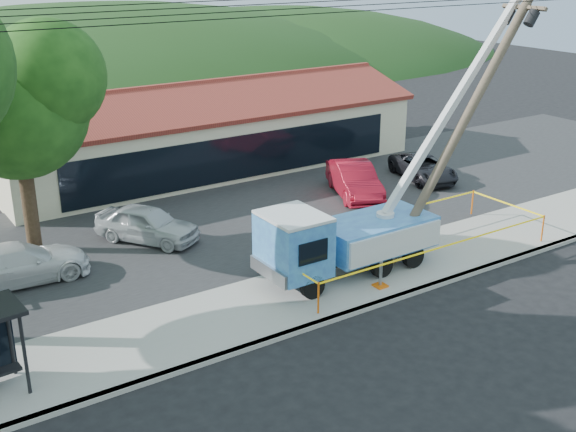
{
  "coord_description": "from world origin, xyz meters",
  "views": [
    {
      "loc": [
        -13.13,
        -14.09,
        11.16
      ],
      "look_at": [
        -0.45,
        5.0,
        2.63
      ],
      "focal_mm": 45.0,
      "sensor_mm": 36.0,
      "label": 1
    }
  ],
  "objects_px": {
    "car_silver": "(149,243)",
    "car_white": "(21,285)",
    "leaning_pole": "(469,113)",
    "car_dark": "(422,181)",
    "car_red": "(354,198)",
    "utility_truck": "(347,233)"
  },
  "relations": [
    {
      "from": "car_silver",
      "to": "car_red",
      "type": "distance_m",
      "value": 10.41
    },
    {
      "from": "car_dark",
      "to": "utility_truck",
      "type": "bearing_deg",
      "value": -132.5
    },
    {
      "from": "leaning_pole",
      "to": "car_red",
      "type": "bearing_deg",
      "value": 85.89
    },
    {
      "from": "utility_truck",
      "to": "leaning_pole",
      "type": "height_order",
      "value": "utility_truck"
    },
    {
      "from": "leaning_pole",
      "to": "car_silver",
      "type": "height_order",
      "value": "leaning_pole"
    },
    {
      "from": "leaning_pole",
      "to": "car_silver",
      "type": "bearing_deg",
      "value": 143.38
    },
    {
      "from": "utility_truck",
      "to": "car_dark",
      "type": "relative_size",
      "value": 2.67
    },
    {
      "from": "car_dark",
      "to": "leaning_pole",
      "type": "bearing_deg",
      "value": -110.97
    },
    {
      "from": "leaning_pole",
      "to": "utility_truck",
      "type": "bearing_deg",
      "value": 174.62
    },
    {
      "from": "utility_truck",
      "to": "car_silver",
      "type": "height_order",
      "value": "utility_truck"
    },
    {
      "from": "utility_truck",
      "to": "car_red",
      "type": "xyz_separation_m",
      "value": [
        5.7,
        6.67,
        -1.67
      ]
    },
    {
      "from": "car_silver",
      "to": "car_white",
      "type": "bearing_deg",
      "value": 157.54
    },
    {
      "from": "car_white",
      "to": "car_dark",
      "type": "distance_m",
      "value": 20.34
    },
    {
      "from": "car_red",
      "to": "car_white",
      "type": "xyz_separation_m",
      "value": [
        -15.73,
        -0.91,
        0.0
      ]
    },
    {
      "from": "car_silver",
      "to": "leaning_pole",
      "type": "bearing_deg",
      "value": -70.72
    },
    {
      "from": "car_red",
      "to": "car_dark",
      "type": "distance_m",
      "value": 4.59
    },
    {
      "from": "leaning_pole",
      "to": "car_white",
      "type": "bearing_deg",
      "value": 157.64
    },
    {
      "from": "leaning_pole",
      "to": "car_red",
      "type": "height_order",
      "value": "leaning_pole"
    },
    {
      "from": "utility_truck",
      "to": "car_red",
      "type": "relative_size",
      "value": 2.45
    },
    {
      "from": "car_white",
      "to": "utility_truck",
      "type": "bearing_deg",
      "value": -118.64
    },
    {
      "from": "leaning_pole",
      "to": "car_dark",
      "type": "xyz_separation_m",
      "value": [
        5.1,
        7.33,
        -5.46
      ]
    },
    {
      "from": "leaning_pole",
      "to": "car_dark",
      "type": "height_order",
      "value": "leaning_pole"
    }
  ]
}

